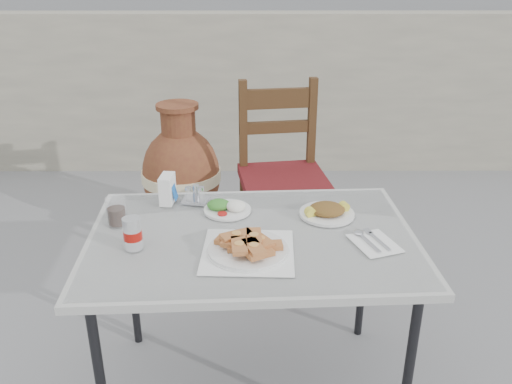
{
  "coord_description": "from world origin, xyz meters",
  "views": [
    {
      "loc": [
        -0.04,
        -1.65,
        1.61
      ],
      "look_at": [
        -0.04,
        0.08,
        0.84
      ],
      "focal_mm": 38.0,
      "sensor_mm": 36.0,
      "label": 1
    }
  ],
  "objects_px": {
    "soda_can": "(133,233)",
    "condiment_caddy": "(196,196)",
    "salad_rice_plate": "(227,207)",
    "napkin_holder": "(167,189)",
    "pide_plate": "(248,245)",
    "salad_chopped_plate": "(327,211)",
    "cafe_table": "(252,247)",
    "cola_glass": "(116,212)",
    "terracotta_urn": "(181,176)",
    "chair": "(282,174)"
  },
  "relations": [
    {
      "from": "soda_can",
      "to": "condiment_caddy",
      "type": "bearing_deg",
      "value": 64.97
    },
    {
      "from": "salad_rice_plate",
      "to": "napkin_holder",
      "type": "bearing_deg",
      "value": 160.97
    },
    {
      "from": "pide_plate",
      "to": "salad_chopped_plate",
      "type": "relative_size",
      "value": 1.5
    },
    {
      "from": "pide_plate",
      "to": "soda_can",
      "type": "xyz_separation_m",
      "value": [
        -0.38,
        0.03,
        0.03
      ]
    },
    {
      "from": "salad_chopped_plate",
      "to": "napkin_holder",
      "type": "bearing_deg",
      "value": 169.25
    },
    {
      "from": "cafe_table",
      "to": "pide_plate",
      "type": "relative_size",
      "value": 3.8
    },
    {
      "from": "cola_glass",
      "to": "terracotta_urn",
      "type": "xyz_separation_m",
      "value": [
        0.06,
        1.23,
        -0.36
      ]
    },
    {
      "from": "soda_can",
      "to": "cola_glass",
      "type": "height_order",
      "value": "soda_can"
    },
    {
      "from": "cafe_table",
      "to": "napkin_holder",
      "type": "bearing_deg",
      "value": 140.81
    },
    {
      "from": "chair",
      "to": "cola_glass",
      "type": "bearing_deg",
      "value": -133.31
    },
    {
      "from": "salad_chopped_plate",
      "to": "condiment_caddy",
      "type": "height_order",
      "value": "condiment_caddy"
    },
    {
      "from": "napkin_holder",
      "to": "chair",
      "type": "height_order",
      "value": "chair"
    },
    {
      "from": "cafe_table",
      "to": "cola_glass",
      "type": "bearing_deg",
      "value": 169.93
    },
    {
      "from": "cafe_table",
      "to": "soda_can",
      "type": "xyz_separation_m",
      "value": [
        -0.39,
        -0.09,
        0.1
      ]
    },
    {
      "from": "soda_can",
      "to": "napkin_holder",
      "type": "bearing_deg",
      "value": 80.3
    },
    {
      "from": "condiment_caddy",
      "to": "terracotta_urn",
      "type": "bearing_deg",
      "value": 101.05
    },
    {
      "from": "salad_chopped_plate",
      "to": "pide_plate",
      "type": "bearing_deg",
      "value": -137.17
    },
    {
      "from": "salad_rice_plate",
      "to": "chair",
      "type": "xyz_separation_m",
      "value": [
        0.25,
        0.82,
        -0.2
      ]
    },
    {
      "from": "condiment_caddy",
      "to": "terracotta_urn",
      "type": "distance_m",
      "value": 1.12
    },
    {
      "from": "salad_chopped_plate",
      "to": "soda_can",
      "type": "height_order",
      "value": "soda_can"
    },
    {
      "from": "pide_plate",
      "to": "salad_chopped_plate",
      "type": "height_order",
      "value": "pide_plate"
    },
    {
      "from": "napkin_holder",
      "to": "chair",
      "type": "distance_m",
      "value": 0.92
    },
    {
      "from": "cola_glass",
      "to": "napkin_holder",
      "type": "xyz_separation_m",
      "value": [
        0.16,
        0.18,
        0.01
      ]
    },
    {
      "from": "condiment_caddy",
      "to": "chair",
      "type": "distance_m",
      "value": 0.85
    },
    {
      "from": "terracotta_urn",
      "to": "salad_chopped_plate",
      "type": "bearing_deg",
      "value": -58.68
    },
    {
      "from": "salad_chopped_plate",
      "to": "napkin_holder",
      "type": "relative_size",
      "value": 1.83
    },
    {
      "from": "salad_rice_plate",
      "to": "napkin_holder",
      "type": "relative_size",
      "value": 1.6
    },
    {
      "from": "pide_plate",
      "to": "napkin_holder",
      "type": "bearing_deg",
      "value": 129.4
    },
    {
      "from": "cafe_table",
      "to": "salad_rice_plate",
      "type": "xyz_separation_m",
      "value": [
        -0.1,
        0.19,
        0.07
      ]
    },
    {
      "from": "soda_can",
      "to": "salad_rice_plate",
      "type": "bearing_deg",
      "value": 43.38
    },
    {
      "from": "pide_plate",
      "to": "chair",
      "type": "distance_m",
      "value": 1.16
    },
    {
      "from": "chair",
      "to": "cafe_table",
      "type": "bearing_deg",
      "value": -107.03
    },
    {
      "from": "cola_glass",
      "to": "terracotta_urn",
      "type": "height_order",
      "value": "terracotta_urn"
    },
    {
      "from": "soda_can",
      "to": "condiment_caddy",
      "type": "xyz_separation_m",
      "value": [
        0.17,
        0.37,
        -0.03
      ]
    },
    {
      "from": "salad_rice_plate",
      "to": "soda_can",
      "type": "bearing_deg",
      "value": -136.62
    },
    {
      "from": "salad_rice_plate",
      "to": "condiment_caddy",
      "type": "xyz_separation_m",
      "value": [
        -0.13,
        0.08,
        0.01
      ]
    },
    {
      "from": "cafe_table",
      "to": "condiment_caddy",
      "type": "relative_size",
      "value": 10.52
    },
    {
      "from": "cafe_table",
      "to": "cola_glass",
      "type": "xyz_separation_m",
      "value": [
        -0.49,
        0.09,
        0.09
      ]
    },
    {
      "from": "chair",
      "to": "terracotta_urn",
      "type": "bearing_deg",
      "value": 143.69
    },
    {
      "from": "salad_chopped_plate",
      "to": "chair",
      "type": "relative_size",
      "value": 0.21
    },
    {
      "from": "soda_can",
      "to": "chair",
      "type": "distance_m",
      "value": 1.25
    },
    {
      "from": "salad_rice_plate",
      "to": "chair",
      "type": "distance_m",
      "value": 0.88
    },
    {
      "from": "cola_glass",
      "to": "salad_rice_plate",
      "type": "bearing_deg",
      "value": 14.62
    },
    {
      "from": "salad_chopped_plate",
      "to": "terracotta_urn",
      "type": "distance_m",
      "value": 1.41
    },
    {
      "from": "salad_chopped_plate",
      "to": "condiment_caddy",
      "type": "relative_size",
      "value": 1.84
    },
    {
      "from": "salad_rice_plate",
      "to": "cola_glass",
      "type": "bearing_deg",
      "value": -165.38
    },
    {
      "from": "salad_chopped_plate",
      "to": "cola_glass",
      "type": "height_order",
      "value": "cola_glass"
    },
    {
      "from": "napkin_holder",
      "to": "terracotta_urn",
      "type": "distance_m",
      "value": 1.12
    },
    {
      "from": "cafe_table",
      "to": "pide_plate",
      "type": "distance_m",
      "value": 0.14
    },
    {
      "from": "salad_rice_plate",
      "to": "soda_can",
      "type": "relative_size",
      "value": 1.63
    }
  ]
}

